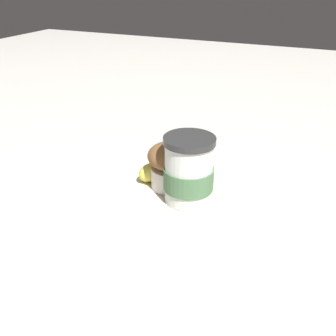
# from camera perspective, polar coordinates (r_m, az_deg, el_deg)

# --- Properties ---
(ground_plane) EXTENTS (3.00, 3.00, 0.00)m
(ground_plane) POSITION_cam_1_polar(r_m,az_deg,el_deg) (0.71, 0.00, -3.05)
(ground_plane) COLOR beige
(paper_napkin) EXTENTS (0.24, 0.24, 0.00)m
(paper_napkin) POSITION_cam_1_polar(r_m,az_deg,el_deg) (0.71, 0.00, -3.00)
(paper_napkin) COLOR beige
(paper_napkin) RESTS_ON ground_plane
(coffee_cup) EXTENTS (0.09, 0.09, 0.12)m
(coffee_cup) POSITION_cam_1_polar(r_m,az_deg,el_deg) (0.65, 3.02, -0.50)
(coffee_cup) COLOR silver
(coffee_cup) RESTS_ON paper_napkin
(muffin) EXTENTS (0.08, 0.08, 0.09)m
(muffin) POSITION_cam_1_polar(r_m,az_deg,el_deg) (0.70, -0.12, 0.67)
(muffin) COLOR white
(muffin) RESTS_ON paper_napkin
(banana) EXTENTS (0.06, 0.15, 0.04)m
(banana) POSITION_cam_1_polar(r_m,az_deg,el_deg) (0.77, -1.18, 0.93)
(banana) COLOR #D6CC4C
(banana) RESTS_ON paper_napkin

